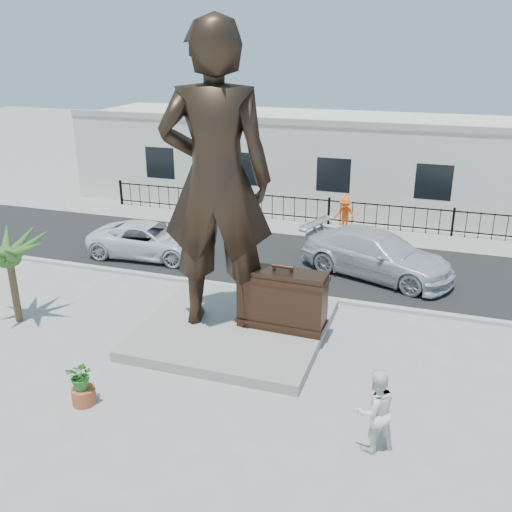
# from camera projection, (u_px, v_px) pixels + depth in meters

# --- Properties ---
(ground) EXTENTS (100.00, 100.00, 0.00)m
(ground) POSITION_uv_depth(u_px,v_px,m) (233.00, 360.00, 15.37)
(ground) COLOR #9E9991
(ground) RESTS_ON ground
(street) EXTENTS (40.00, 7.00, 0.01)m
(street) POSITION_uv_depth(u_px,v_px,m) (304.00, 259.00, 22.47)
(street) COLOR black
(street) RESTS_ON ground
(curb) EXTENTS (40.00, 0.25, 0.12)m
(curb) POSITION_uv_depth(u_px,v_px,m) (279.00, 293.00, 19.35)
(curb) COLOR #A5A399
(curb) RESTS_ON ground
(far_sidewalk) EXTENTS (40.00, 2.50, 0.02)m
(far_sidewalk) POSITION_uv_depth(u_px,v_px,m) (325.00, 229.00, 26.02)
(far_sidewalk) COLOR #9E9991
(far_sidewalk) RESTS_ON ground
(plinth) EXTENTS (5.20, 5.20, 0.30)m
(plinth) POSITION_uv_depth(u_px,v_px,m) (235.00, 328.00, 16.80)
(plinth) COLOR gray
(plinth) RESTS_ON ground
(fence) EXTENTS (22.00, 0.10, 1.20)m
(fence) POSITION_uv_depth(u_px,v_px,m) (329.00, 212.00, 26.52)
(fence) COLOR black
(fence) RESTS_ON ground
(building) EXTENTS (28.00, 7.00, 4.40)m
(building) POSITION_uv_depth(u_px,v_px,m) (346.00, 161.00, 29.68)
(building) COLOR silver
(building) RESTS_ON ground
(statue) EXTENTS (3.46, 2.67, 8.45)m
(statue) POSITION_uv_depth(u_px,v_px,m) (216.00, 181.00, 15.44)
(statue) COLOR black
(statue) RESTS_ON plinth
(suitcase) EXTENTS (2.51, 0.86, 1.75)m
(suitcase) POSITION_uv_depth(u_px,v_px,m) (282.00, 300.00, 16.22)
(suitcase) COLOR #332015
(suitcase) RESTS_ON plinth
(tourist) EXTENTS (1.15, 1.10, 1.87)m
(tourist) POSITION_uv_depth(u_px,v_px,m) (375.00, 410.00, 11.77)
(tourist) COLOR white
(tourist) RESTS_ON ground
(car_white) EXTENTS (4.93, 2.49, 1.34)m
(car_white) POSITION_uv_depth(u_px,v_px,m) (150.00, 240.00, 22.57)
(car_white) COLOR silver
(car_white) RESTS_ON street
(car_silver) EXTENTS (6.06, 4.00, 1.63)m
(car_silver) POSITION_uv_depth(u_px,v_px,m) (377.00, 254.00, 20.67)
(car_silver) COLOR silver
(car_silver) RESTS_ON street
(worker) EXTENTS (1.09, 0.74, 1.57)m
(worker) POSITION_uv_depth(u_px,v_px,m) (345.00, 215.00, 25.44)
(worker) COLOR #FF570D
(worker) RESTS_ON far_sidewalk
(palm_tree) EXTENTS (1.80, 1.80, 3.20)m
(palm_tree) POSITION_uv_depth(u_px,v_px,m) (19.00, 320.00, 17.57)
(palm_tree) COLOR #2E551F
(palm_tree) RESTS_ON ground
(planter) EXTENTS (0.56, 0.56, 0.40)m
(planter) POSITION_uv_depth(u_px,v_px,m) (84.00, 396.00, 13.50)
(planter) COLOR #9E4929
(planter) RESTS_ON ground
(shrub) EXTENTS (0.73, 0.65, 0.72)m
(shrub) POSITION_uv_depth(u_px,v_px,m) (81.00, 376.00, 13.30)
(shrub) COLOR #2B7124
(shrub) RESTS_ON planter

